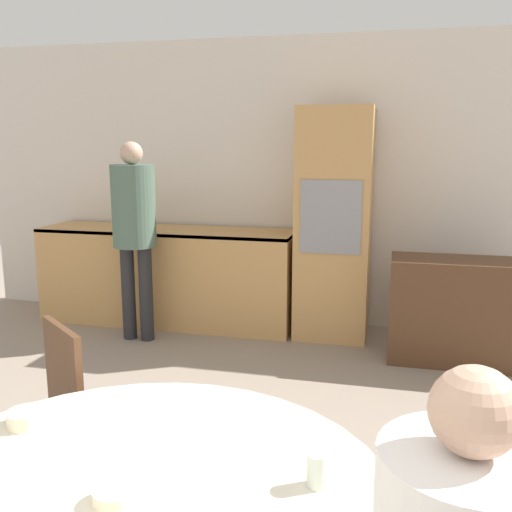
{
  "coord_description": "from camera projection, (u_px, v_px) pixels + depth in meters",
  "views": [
    {
      "loc": [
        0.72,
        -0.02,
        1.68
      ],
      "look_at": [
        0.02,
        2.89,
        1.08
      ],
      "focal_mm": 40.0,
      "sensor_mm": 36.0,
      "label": 1
    }
  ],
  "objects": [
    {
      "name": "kitchen_counter",
      "position": [
        168.0,
        274.0,
        5.34
      ],
      "size": [
        2.38,
        0.6,
        0.89
      ],
      "color": "tan",
      "rests_on": "ground_plane"
    },
    {
      "name": "person_standing",
      "position": [
        134.0,
        220.0,
        4.75
      ],
      "size": [
        0.36,
        0.36,
        1.68
      ],
      "color": "#262628",
      "rests_on": "ground_plane"
    },
    {
      "name": "chair_far_left",
      "position": [
        45.0,
        421.0,
        2.43
      ],
      "size": [
        0.56,
        0.56,
        0.92
      ],
      "rotation": [
        0.0,
        0.0,
        5.62
      ],
      "color": "#51331E",
      "rests_on": "ground_plane"
    },
    {
      "name": "bowl_centre",
      "position": [
        116.0,
        496.0,
        1.52
      ],
      "size": [
        0.12,
        0.12,
        0.04
      ],
      "color": "beige",
      "rests_on": "dining_table"
    },
    {
      "name": "cup",
      "position": [
        317.0,
        470.0,
        1.59
      ],
      "size": [
        0.06,
        0.06,
        0.1
      ],
      "color": "silver",
      "rests_on": "dining_table"
    },
    {
      "name": "oven_unit",
      "position": [
        334.0,
        224.0,
        4.89
      ],
      "size": [
        0.62,
        0.59,
        1.97
      ],
      "color": "tan",
      "rests_on": "ground_plane"
    },
    {
      "name": "wall_back",
      "position": [
        314.0,
        184.0,
        5.21
      ],
      "size": [
        6.7,
        0.05,
        2.6
      ],
      "color": "silver",
      "rests_on": "ground_plane"
    },
    {
      "name": "bowl_far",
      "position": [
        26.0,
        418.0,
        1.94
      ],
      "size": [
        0.13,
        0.13,
        0.05
      ],
      "color": "beige",
      "rests_on": "dining_table"
    },
    {
      "name": "sideboard",
      "position": [
        459.0,
        311.0,
        4.37
      ],
      "size": [
        1.05,
        0.45,
        0.81
      ],
      "color": "#51331E",
      "rests_on": "ground_plane"
    },
    {
      "name": "bowl_near",
      "position": [
        16.0,
        511.0,
        1.46
      ],
      "size": [
        0.13,
        0.13,
        0.04
      ],
      "color": "silver",
      "rests_on": "dining_table"
    }
  ]
}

